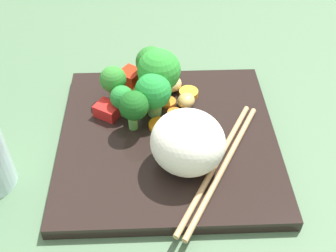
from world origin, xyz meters
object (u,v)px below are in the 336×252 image
(broccoli_floret_3, at_px, (160,71))
(carrot_slice_4, at_px, (140,104))
(rice_mound, at_px, (188,142))
(chopstick_pair, at_px, (221,165))
(square_plate, at_px, (169,139))

(broccoli_floret_3, relative_size, carrot_slice_4, 2.53)
(broccoli_floret_3, distance_m, carrot_slice_4, 0.05)
(rice_mound, height_order, broccoli_floret_3, broccoli_floret_3)
(rice_mound, bearing_deg, broccoli_floret_3, 106.14)
(rice_mound, height_order, chopstick_pair, rice_mound)
(square_plate, relative_size, carrot_slice_4, 8.67)
(carrot_slice_4, relative_size, chopstick_pair, 0.15)
(chopstick_pair, bearing_deg, rice_mound, 108.04)
(square_plate, relative_size, broccoli_floret_3, 3.43)
(square_plate, distance_m, carrot_slice_4, 0.07)
(broccoli_floret_3, height_order, carrot_slice_4, broccoli_floret_3)
(broccoli_floret_3, bearing_deg, square_plate, -80.39)
(square_plate, bearing_deg, broccoli_floret_3, 99.61)
(rice_mound, relative_size, broccoli_floret_3, 1.09)
(rice_mound, bearing_deg, chopstick_pair, -8.36)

